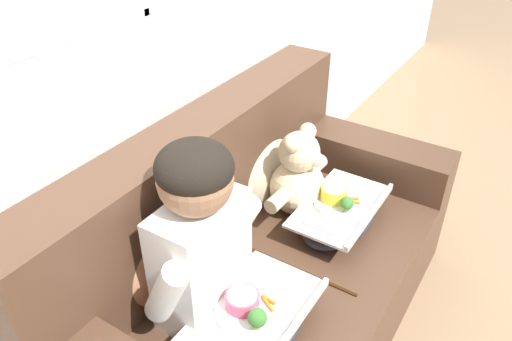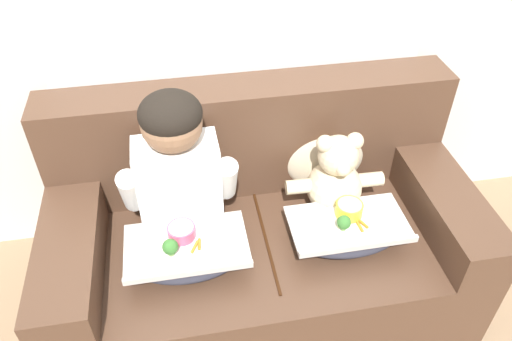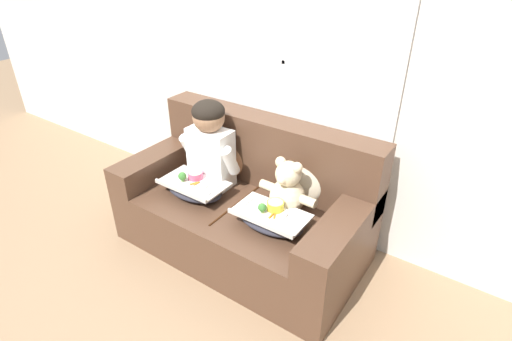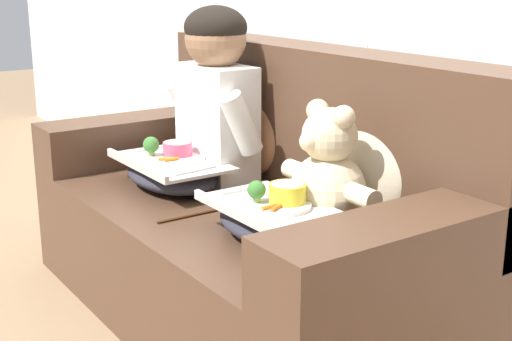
% 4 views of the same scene
% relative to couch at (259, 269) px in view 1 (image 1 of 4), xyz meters
% --- Properties ---
extents(ground_plane, '(14.00, 14.00, 0.00)m').
position_rel_couch_xyz_m(ground_plane, '(0.00, -0.07, -0.33)').
color(ground_plane, '#8E7051').
extents(wall_back_with_window, '(8.00, 0.08, 2.60)m').
position_rel_couch_xyz_m(wall_back_with_window, '(0.00, 0.50, 0.97)').
color(wall_back_with_window, beige).
rests_on(wall_back_with_window, ground_plane).
extents(couch, '(1.74, 0.89, 0.93)m').
position_rel_couch_xyz_m(couch, '(0.00, 0.00, 0.00)').
color(couch, '#4C3323').
rests_on(couch, ground_plane).
extents(throw_pillow_behind_child, '(0.40, 0.19, 0.42)m').
position_rel_couch_xyz_m(throw_pillow_behind_child, '(-0.32, 0.18, 0.27)').
color(throw_pillow_behind_child, '#B2754C').
rests_on(throw_pillow_behind_child, couch).
extents(throw_pillow_behind_teddy, '(0.39, 0.19, 0.40)m').
position_rel_couch_xyz_m(throw_pillow_behind_teddy, '(0.32, 0.18, 0.27)').
color(throw_pillow_behind_teddy, '#C1B293').
rests_on(throw_pillow_behind_teddy, couch).
extents(child_figure, '(0.46, 0.23, 0.65)m').
position_rel_couch_xyz_m(child_figure, '(-0.32, 0.01, 0.44)').
color(child_figure, white).
rests_on(child_figure, couch).
extents(teddy_bear, '(0.42, 0.29, 0.39)m').
position_rel_couch_xyz_m(teddy_bear, '(0.32, 0.01, 0.25)').
color(teddy_bear, beige).
rests_on(teddy_bear, couch).
extents(lap_tray_child, '(0.47, 0.29, 0.19)m').
position_rel_couch_xyz_m(lap_tray_child, '(-0.33, -0.18, 0.14)').
color(lap_tray_child, '#2D2D38').
rests_on(lap_tray_child, child_figure).
extents(lap_tray_teddy, '(0.47, 0.27, 0.18)m').
position_rel_couch_xyz_m(lap_tray_teddy, '(0.32, -0.18, 0.14)').
color(lap_tray_teddy, '#2D2D38').
rests_on(lap_tray_teddy, teddy_bear).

